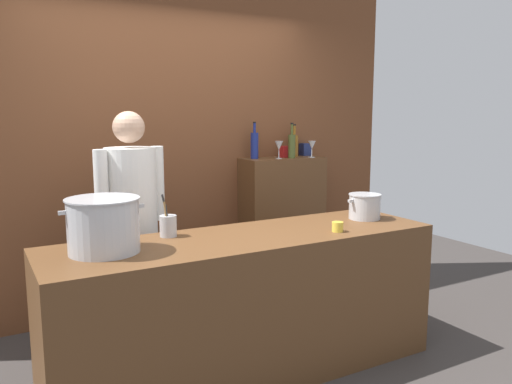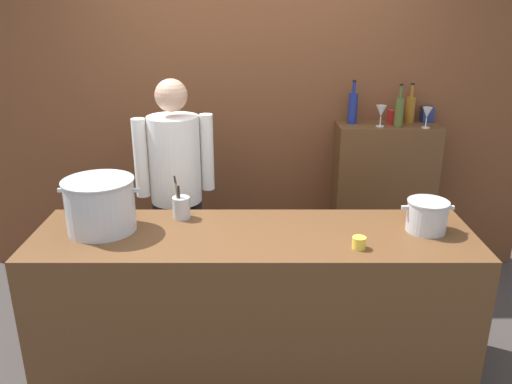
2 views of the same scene
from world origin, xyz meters
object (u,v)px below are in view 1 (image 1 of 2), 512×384
(stockpot_small, at_px, (365,206))
(wine_bottle_cobalt, at_px, (255,145))
(spice_tin_red, at_px, (284,152))
(chef, at_px, (132,215))
(spice_tin_navy, at_px, (305,149))
(wine_bottle_amber, at_px, (294,145))
(wine_glass_wide, at_px, (312,146))
(butter_jar, at_px, (338,227))
(wine_glass_short, at_px, (279,146))
(stockpot_large, at_px, (104,225))
(utensil_crock, at_px, (168,225))
(wine_bottle_olive, at_px, (292,145))

(stockpot_small, bearing_deg, wine_bottle_cobalt, 100.82)
(spice_tin_red, bearing_deg, chef, -160.79)
(spice_tin_navy, bearing_deg, wine_bottle_amber, -169.33)
(wine_bottle_amber, xyz_separation_m, wine_glass_wide, (0.07, -0.18, -0.00))
(butter_jar, bearing_deg, wine_bottle_amber, 66.51)
(stockpot_small, xyz_separation_m, wine_bottle_amber, (0.21, 1.23, 0.36))
(wine_glass_short, xyz_separation_m, spice_tin_red, (0.12, 0.09, -0.06))
(wine_bottle_cobalt, bearing_deg, spice_tin_navy, 5.85)
(spice_tin_navy, bearing_deg, stockpot_large, -150.30)
(stockpot_large, xyz_separation_m, stockpot_small, (1.82, -0.01, -0.06))
(stockpot_small, bearing_deg, wine_glass_short, 91.99)
(utensil_crock, bearing_deg, spice_tin_red, 34.09)
(stockpot_large, xyz_separation_m, spice_tin_navy, (2.18, 1.24, 0.25))
(wine_bottle_cobalt, bearing_deg, wine_glass_wide, -16.04)
(wine_bottle_amber, bearing_deg, chef, -160.89)
(wine_glass_wide, bearing_deg, wine_glass_short, 171.76)
(stockpot_small, distance_m, spice_tin_navy, 1.34)
(stockpot_small, distance_m, spice_tin_red, 1.23)
(utensil_crock, xyz_separation_m, spice_tin_red, (1.48, 1.00, 0.33))
(wine_bottle_olive, bearing_deg, chef, -164.24)
(stockpot_large, bearing_deg, chef, 62.34)
(wine_bottle_olive, xyz_separation_m, spice_tin_navy, (0.26, 0.17, -0.06))
(spice_tin_red, bearing_deg, spice_tin_navy, 14.28)
(butter_jar, height_order, spice_tin_navy, spice_tin_navy)
(spice_tin_navy, relative_size, spice_tin_red, 1.12)
(wine_bottle_cobalt, relative_size, wine_glass_wide, 2.15)
(stockpot_large, distance_m, wine_bottle_olive, 2.22)
(wine_glass_wide, height_order, spice_tin_red, wine_glass_wide)
(wine_bottle_cobalt, distance_m, wine_glass_short, 0.22)
(utensil_crock, height_order, wine_bottle_olive, wine_bottle_olive)
(wine_glass_short, height_order, spice_tin_red, wine_glass_short)
(utensil_crock, relative_size, wine_bottle_olive, 0.84)
(butter_jar, relative_size, spice_tin_red, 0.70)
(chef, height_order, wine_bottle_olive, chef)
(spice_tin_red, bearing_deg, wine_bottle_cobalt, 177.99)
(wine_glass_short, bearing_deg, spice_tin_navy, 22.22)
(utensil_crock, xyz_separation_m, wine_bottle_olive, (1.49, 0.90, 0.39))
(wine_glass_wide, relative_size, spice_tin_navy, 1.31)
(chef, relative_size, utensil_crock, 6.29)
(spice_tin_navy, bearing_deg, wine_bottle_olive, -147.10)
(wine_glass_wide, relative_size, spice_tin_red, 1.46)
(wine_bottle_amber, height_order, wine_bottle_cobalt, wine_bottle_cobalt)
(wine_bottle_cobalt, distance_m, wine_glass_wide, 0.53)
(stockpot_small, height_order, utensil_crock, utensil_crock)
(wine_glass_wide, xyz_separation_m, spice_tin_red, (-0.21, 0.14, -0.05))
(butter_jar, bearing_deg, chef, 141.47)
(butter_jar, bearing_deg, wine_bottle_cobalt, 82.43)
(butter_jar, distance_m, wine_glass_short, 1.44)
(wine_bottle_amber, xyz_separation_m, wine_bottle_cobalt, (-0.44, -0.03, 0.02))
(wine_glass_short, relative_size, spice_tin_navy, 1.35)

